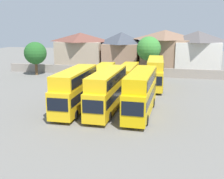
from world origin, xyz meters
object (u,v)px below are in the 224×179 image
bus_2 (107,89)px  bus_4 (103,74)px  house_terrace_right (165,50)px  tree_left_of_lot (149,49)px  bus_5 (127,75)px  bus_1 (75,88)px  house_terrace_centre (121,50)px  tree_behind_wall (35,53)px  house_terrace_left (81,50)px  house_terrace_far_right (197,51)px  bus_6 (155,71)px  bus_3 (141,91)px

bus_2 → bus_4: bus_2 is taller
bus_4 → house_terrace_right: (9.66, 18.67, 2.70)m
house_terrace_right → tree_left_of_lot: size_ratio=1.36×
bus_5 → house_terrace_right: house_terrace_right is taller
bus_1 → house_terrace_centre: bearing=-179.7°
bus_2 → tree_behind_wall: size_ratio=1.69×
bus_4 → house_terrace_left: house_terrace_left is taller
house_terrace_far_right → tree_behind_wall: size_ratio=1.44×
bus_6 → bus_5: bearing=-93.3°
house_terrace_far_right → tree_left_of_lot: bearing=-150.8°
bus_6 → house_terrace_far_right: bearing=153.6°
bus_3 → tree_behind_wall: bearing=-129.5°
bus_1 → bus_6: bearing=148.6°
house_terrace_far_right → bus_4: bearing=-132.6°
house_terrace_far_right → house_terrace_right: bearing=176.0°
bus_1 → bus_6: (8.58, 14.52, -0.07)m
house_terrace_centre → tree_left_of_lot: house_terrace_centre is taller
bus_3 → house_terrace_right: size_ratio=1.01×
bus_3 → house_terrace_right: 32.92m
bus_4 → house_terrace_far_right: size_ratio=1.04×
house_terrace_centre → house_terrace_right: bearing=-1.5°
bus_3 → bus_5: bearing=-162.9°
house_terrace_left → tree_behind_wall: bearing=-115.4°
bus_3 → bus_4: bus_3 is taller
bus_4 → tree_behind_wall: (-16.13, 7.04, 2.56)m
house_terrace_centre → tree_behind_wall: 19.78m
bus_1 → tree_behind_wall: (-16.45, 21.31, 1.72)m
bus_5 → house_terrace_left: house_terrace_left is taller
house_terrace_left → tree_left_of_lot: bearing=-20.9°
bus_5 → house_terrace_centre: house_terrace_centre is taller
bus_6 → house_terrace_centre: size_ratio=1.26×
bus_4 → house_terrace_far_right: bearing=135.5°
house_terrace_left → tree_left_of_lot: house_terrace_left is taller
house_terrace_centre → bus_1: bearing=-88.9°
bus_2 → house_terrace_far_right: house_terrace_far_right is taller
bus_6 → house_terrace_centre: house_terrace_centre is taller
house_terrace_centre → house_terrace_far_right: 17.04m
house_terrace_right → bus_3: bearing=-92.5°
bus_4 → house_terrace_centre: (-0.31, 18.92, 2.45)m
bus_6 → tree_left_of_lot: bearing=-172.3°
bus_1 → house_terrace_centre: house_terrace_centre is taller
bus_2 → house_terrace_left: 35.95m
bus_2 → bus_3: (4.05, -0.41, 0.08)m
bus_3 → house_terrace_left: house_terrace_left is taller
bus_6 → bus_3: bearing=-5.5°
bus_2 → bus_5: bearing=-179.6°
bus_2 → tree_left_of_lot: (2.47, 26.30, 2.64)m
bus_3 → house_terrace_left: bearing=-149.2°
bus_3 → bus_1: bearing=-87.7°
bus_3 → bus_5: size_ratio=0.98×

